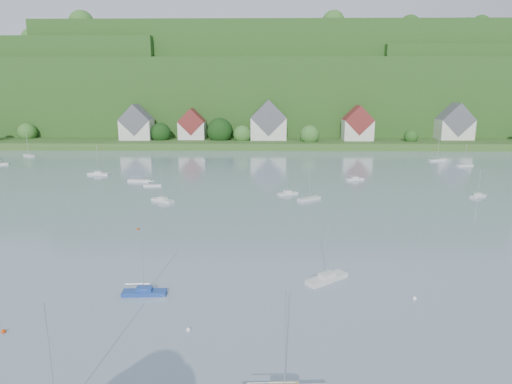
% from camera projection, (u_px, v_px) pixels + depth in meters
% --- Properties ---
extents(far_shore_strip, '(600.00, 60.00, 3.00)m').
position_uv_depth(far_shore_strip, '(258.00, 140.00, 213.66)').
color(far_shore_strip, '#305720').
rests_on(far_shore_strip, ground).
extents(forested_ridge, '(620.00, 181.22, 69.89)m').
position_uv_depth(forested_ridge, '(260.00, 94.00, 275.74)').
color(forested_ridge, '#164114').
rests_on(forested_ridge, ground).
extents(village_building_0, '(14.00, 10.40, 16.00)m').
position_uv_depth(village_building_0, '(137.00, 125.00, 200.09)').
color(village_building_0, beige).
rests_on(village_building_0, far_shore_strip).
extents(village_building_1, '(12.00, 9.36, 14.00)m').
position_uv_depth(village_building_1, '(192.00, 126.00, 201.81)').
color(village_building_1, beige).
rests_on(village_building_1, far_shore_strip).
extents(village_building_2, '(16.00, 11.44, 18.00)m').
position_uv_depth(village_building_2, '(268.00, 123.00, 199.93)').
color(village_building_2, beige).
rests_on(village_building_2, far_shore_strip).
extents(village_building_3, '(13.00, 10.40, 15.50)m').
position_uv_depth(village_building_3, '(357.00, 126.00, 197.52)').
color(village_building_3, beige).
rests_on(village_building_3, far_shore_strip).
extents(village_building_4, '(15.00, 10.40, 16.50)m').
position_uv_depth(village_building_4, '(455.00, 125.00, 200.66)').
color(village_building_4, beige).
rests_on(village_building_4, far_shore_strip).
extents(near_sailboat_1, '(5.40, 1.72, 7.21)m').
position_uv_depth(near_sailboat_1, '(144.00, 292.00, 53.84)').
color(near_sailboat_1, navy).
rests_on(near_sailboat_1, ground).
extents(near_sailboat_3, '(6.03, 5.16, 8.42)m').
position_uv_depth(near_sailboat_3, '(327.00, 278.00, 57.74)').
color(near_sailboat_3, silver).
rests_on(near_sailboat_3, ground).
extents(mooring_buoy_0, '(0.46, 0.46, 0.46)m').
position_uv_depth(mooring_buoy_0, '(4.00, 333.00, 45.46)').
color(mooring_buoy_0, '#D03604').
rests_on(mooring_buoy_0, ground).
extents(mooring_buoy_1, '(0.44, 0.44, 0.44)m').
position_uv_depth(mooring_buoy_1, '(188.00, 331.00, 45.80)').
color(mooring_buoy_1, white).
rests_on(mooring_buoy_1, ground).
extents(mooring_buoy_3, '(0.45, 0.45, 0.45)m').
position_uv_depth(mooring_buoy_3, '(138.00, 230.00, 79.44)').
color(mooring_buoy_3, '#D03604').
rests_on(mooring_buoy_3, ground).
extents(mooring_buoy_4, '(0.48, 0.48, 0.48)m').
position_uv_depth(mooring_buoy_4, '(414.00, 299.00, 52.69)').
color(mooring_buoy_4, white).
rests_on(mooring_buoy_4, ground).
extents(far_sailboat_cluster, '(202.04, 76.28, 8.71)m').
position_uv_depth(far_sailboat_cluster, '(296.00, 174.00, 131.29)').
color(far_sailboat_cluster, silver).
rests_on(far_sailboat_cluster, ground).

